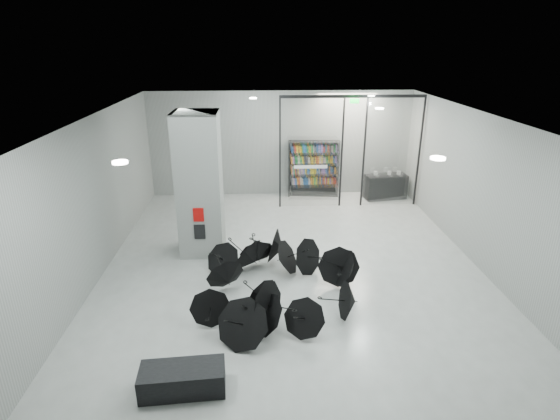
{
  "coord_description": "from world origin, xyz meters",
  "views": [
    {
      "loc": [
        -0.86,
        -9.75,
        5.73
      ],
      "look_at": [
        -0.3,
        1.5,
        1.4
      ],
      "focal_mm": 28.4,
      "sensor_mm": 36.0,
      "label": 1
    }
  ],
  "objects_px": {
    "column": "(200,185)",
    "bench": "(183,379)",
    "bookshelf": "(314,169)",
    "shop_counter": "(385,187)",
    "umbrella_cluster": "(277,284)"
  },
  "relations": [
    {
      "from": "shop_counter",
      "to": "umbrella_cluster",
      "type": "height_order",
      "value": "umbrella_cluster"
    },
    {
      "from": "bench",
      "to": "umbrella_cluster",
      "type": "relative_size",
      "value": 0.32
    },
    {
      "from": "column",
      "to": "shop_counter",
      "type": "relative_size",
      "value": 2.55
    },
    {
      "from": "bench",
      "to": "umbrella_cluster",
      "type": "distance_m",
      "value": 3.5
    },
    {
      "from": "column",
      "to": "umbrella_cluster",
      "type": "height_order",
      "value": "column"
    },
    {
      "from": "bookshelf",
      "to": "shop_counter",
      "type": "relative_size",
      "value": 1.38
    },
    {
      "from": "bookshelf",
      "to": "shop_counter",
      "type": "height_order",
      "value": "bookshelf"
    },
    {
      "from": "column",
      "to": "bench",
      "type": "distance_m",
      "value": 5.85
    },
    {
      "from": "bench",
      "to": "shop_counter",
      "type": "bearing_deg",
      "value": 53.54
    },
    {
      "from": "column",
      "to": "bookshelf",
      "type": "distance_m",
      "value": 6.14
    },
    {
      "from": "column",
      "to": "bench",
      "type": "height_order",
      "value": "column"
    },
    {
      "from": "umbrella_cluster",
      "to": "bookshelf",
      "type": "bearing_deg",
      "value": 76.48
    },
    {
      "from": "bookshelf",
      "to": "bench",
      "type": "bearing_deg",
      "value": -102.55
    },
    {
      "from": "bench",
      "to": "bookshelf",
      "type": "bearing_deg",
      "value": 67.25
    },
    {
      "from": "column",
      "to": "bookshelf",
      "type": "relative_size",
      "value": 1.85
    }
  ]
}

